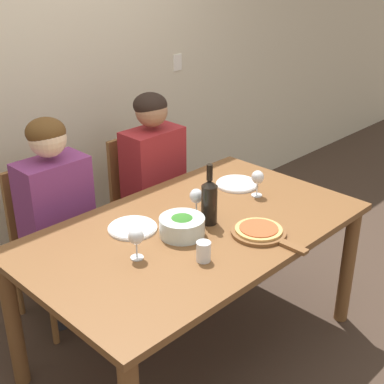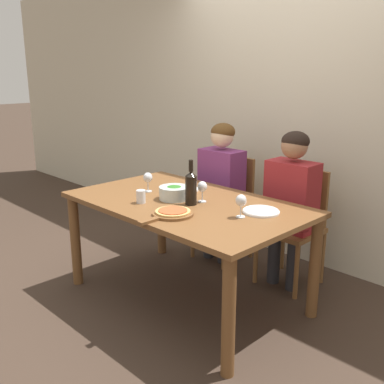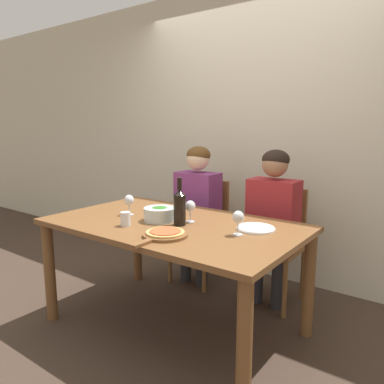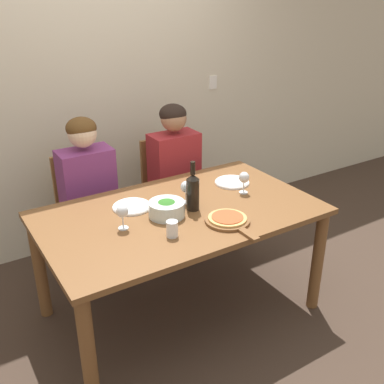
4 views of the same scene
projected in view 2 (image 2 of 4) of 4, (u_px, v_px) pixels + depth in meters
ground_plane at (186, 298)px, 3.42m from camera, size 40.00×40.00×0.00m
back_wall at (291, 108)px, 3.93m from camera, size 10.00×0.06×2.70m
dining_table at (186, 215)px, 3.24m from camera, size 1.72×1.02×0.77m
chair_left at (228, 203)px, 4.08m from camera, size 0.42×0.42×0.92m
chair_right at (296, 222)px, 3.59m from camera, size 0.42×0.42×0.92m
person_woman at (220, 179)px, 3.94m from camera, size 0.47×0.51×1.24m
person_man at (290, 195)px, 3.45m from camera, size 0.47×0.51×1.24m
wine_bottle at (191, 187)px, 3.11m from camera, size 0.08×0.08×0.32m
broccoli_bowl at (174, 193)px, 3.26m from camera, size 0.22×0.22×0.10m
dinner_plate_left at (183, 189)px, 3.50m from camera, size 0.24×0.24×0.02m
dinner_plate_right at (261, 211)px, 2.96m from camera, size 0.24×0.24×0.02m
pizza_on_board at (172, 213)px, 2.90m from camera, size 0.27×0.41×0.04m
wine_glass_left at (148, 179)px, 3.44m from camera, size 0.07×0.07×0.15m
wine_glass_right at (241, 202)px, 2.84m from camera, size 0.07×0.07×0.15m
wine_glass_centre at (202, 188)px, 3.17m from camera, size 0.07×0.07×0.15m
water_tumbler at (141, 197)px, 3.16m from camera, size 0.07×0.07×0.09m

